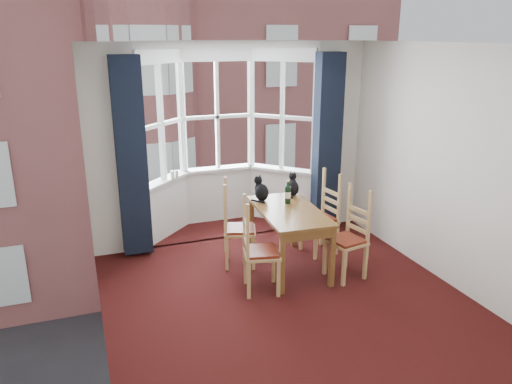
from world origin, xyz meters
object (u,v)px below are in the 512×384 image
candle_short (177,174)px  cat_right (292,186)px  chair_right_far (325,219)px  wine_bottle (288,193)px  candle_tall (172,175)px  chair_right_near (352,240)px  chair_left_near (254,254)px  cat_left (261,191)px  chair_left_far (233,230)px  dining_table (289,217)px

candle_short → cat_right: bearing=-38.9°
chair_right_far → candle_short: size_ratio=8.01×
cat_right → wine_bottle: 0.37m
chair_right_far → candle_tall: candle_tall is taller
chair_right_near → wine_bottle: 1.00m
chair_left_near → cat_left: 1.09m
chair_left_near → cat_right: size_ratio=2.87×
candle_short → candle_tall: bearing=-155.9°
candle_tall → cat_right: bearing=-36.8°
chair_left_near → wine_bottle: 1.06m
chair_right_near → cat_left: (-0.84, 0.93, 0.45)m
chair_right_near → wine_bottle: bearing=129.2°
chair_left_far → cat_right: bearing=12.3°
dining_table → chair_left_far: 0.75m
chair_right_far → cat_left: cat_left is taller
chair_right_near → candle_short: candle_short is taller
dining_table → candle_short: 1.98m
chair_left_far → chair_right_near: 1.51m
chair_right_far → wine_bottle: (-0.59, -0.08, 0.45)m
wine_bottle → candle_tall: size_ratio=2.58×
cat_right → candle_short: size_ratio=2.79×
chair_left_far → wine_bottle: 0.85m
chair_left_near → cat_left: (0.43, 0.90, 0.45)m
chair_right_far → wine_bottle: bearing=-172.8°
chair_left_near → chair_left_far: size_ratio=1.00×
chair_right_near → cat_right: cat_right is taller
dining_table → chair_left_far: chair_left_far is taller
candle_short → chair_left_near: bearing=-77.4°
candle_tall → wine_bottle: bearing=-48.2°
chair_right_near → wine_bottle: wine_bottle is taller
chair_right_far → cat_right: cat_right is taller
cat_right → chair_left_near: bearing=-133.2°
chair_left_near → chair_right_near: 1.27m
dining_table → cat_left: bearing=113.1°
chair_left_near → chair_left_far: bearing=91.1°
chair_right_far → chair_right_near: bearing=-92.3°
cat_left → candle_tall: cat_left is taller
chair_left_far → candle_short: size_ratio=8.01×
chair_left_far → chair_right_near: same height
chair_left_near → chair_right_near: bearing=-1.5°
dining_table → candle_short: size_ratio=12.14×
wine_bottle → candle_tall: (-1.23, 1.38, 0.00)m
chair_left_near → chair_left_far: (-0.01, 0.76, 0.00)m
chair_right_far → candle_tall: (-1.83, 1.30, 0.46)m
dining_table → chair_right_far: 0.77m
chair_right_far → cat_left: (-0.87, 0.16, 0.45)m
dining_table → candle_tall: 2.00m
cat_left → candle_tall: (-0.95, 1.14, 0.01)m
cat_left → wine_bottle: cat_left is taller
dining_table → wine_bottle: size_ratio=4.53×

